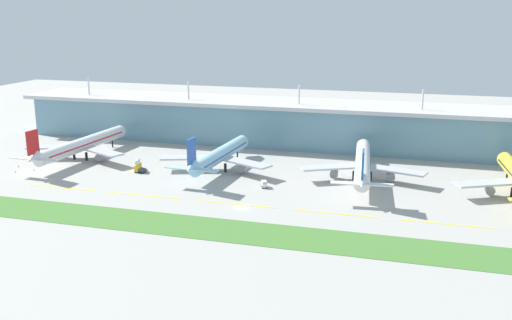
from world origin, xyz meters
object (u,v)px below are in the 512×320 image
Objects in this scene: airliner_nearest at (82,145)px; fuel_truck at (138,165)px; airliner_near_middle at (219,155)px; safety_cone_nose_front at (19,166)px; baggage_cart at (264,184)px; safety_cone_right_wingtip at (15,172)px; pushback_tug at (140,170)px; safety_cone_left_wingtip at (34,170)px; airliner_far_middle at (363,163)px.

airliner_nearest is 9.25× the size of fuel_truck.
airliner_near_middle is 85.50m from safety_cone_nose_front.
airliner_near_middle reaches higher than baggage_cart.
baggage_cart reaches higher than safety_cone_nose_front.
pushback_tug is at bearing 15.97° from safety_cone_right_wingtip.
safety_cone_left_wingtip is 1.00× the size of safety_cone_right_wingtip.
airliner_nearest reaches higher than safety_cone_right_wingtip.
airliner_near_middle is 87.84× the size of safety_cone_left_wingtip.
airliner_near_middle is 83.32m from safety_cone_right_wingtip.
pushback_tug is at bearing -158.41° from airliner_near_middle.
fuel_truck is at bearing -18.36° from airliner_nearest.
safety_cone_right_wingtip is (-136.88, -28.85, -6.11)m from airliner_far_middle.
pushback_tug is 54.11m from baggage_cart.
airliner_near_middle is at bearing -0.94° from airliner_nearest.
airliner_near_middle and airliner_far_middle have the same top height.
safety_cone_left_wingtip is 1.00× the size of safety_cone_nose_front.
pushback_tug is 3.12m from fuel_truck.
airliner_nearest is 24.84m from safety_cone_left_wingtip.
airliner_nearest reaches higher than safety_cone_nose_front.
airliner_nearest reaches higher than fuel_truck.
pushback_tug is 7.06× the size of safety_cone_nose_front.
pushback_tug is at bearing 12.43° from safety_cone_left_wingtip.
airliner_far_middle reaches higher than safety_cone_nose_front.
fuel_truck is 10.92× the size of safety_cone_nose_front.
pushback_tug is (-29.87, -11.82, -5.35)m from airliner_near_middle.
fuel_truck reaches higher than pushback_tug.
airliner_near_middle is 8.05× the size of fuel_truck.
fuel_truck reaches higher than safety_cone_nose_front.
fuel_truck is at bearing 15.61° from safety_cone_left_wingtip.
baggage_cart is 103.21m from safety_cone_right_wingtip.
airliner_far_middle is at bearing 31.32° from baggage_cart.
fuel_truck reaches higher than safety_cone_left_wingtip.
safety_cone_right_wingtip is (-78.97, -25.88, -6.10)m from airliner_near_middle.
safety_cone_right_wingtip is (-102.88, -8.17, -0.91)m from baggage_cart.
airliner_near_middle reaches higher than safety_cone_right_wingtip.
airliner_far_middle is 40.14m from baggage_cart.
airliner_far_middle is 90.90m from fuel_truck.
safety_cone_left_wingtip is (-41.47, -11.59, -1.91)m from fuel_truck.
safety_cone_left_wingtip is at bearing -110.93° from airliner_nearest.
airliner_nearest is 27.43m from safety_cone_nose_front.
safety_cone_right_wingtip is at bearing -161.16° from fuel_truck.
fuel_truck reaches higher than baggage_cart.
airliner_far_middle is at bearing 8.11° from fuel_truck.
pushback_tug is 51.08m from safety_cone_right_wingtip.
airliner_nearest is at bearing 46.38° from safety_cone_nose_front.
safety_cone_right_wingtip is at bearing -117.66° from airliner_nearest.
airliner_near_middle is at bearing -177.06° from airliner_far_middle.
airliner_far_middle is at bearing 8.57° from safety_cone_nose_front.
airliner_nearest is 1.15× the size of airliner_near_middle.
fuel_truck is at bearing 9.36° from safety_cone_nose_front.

